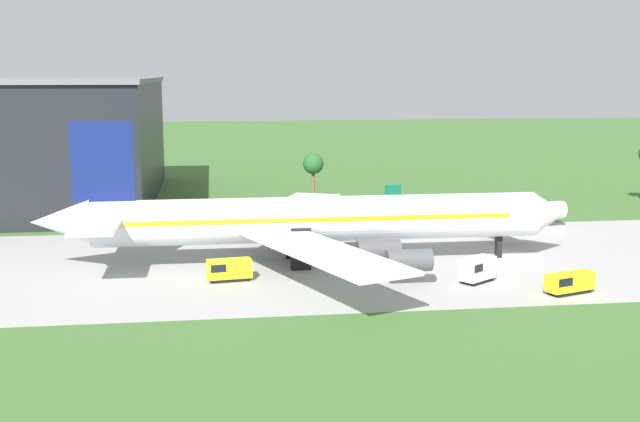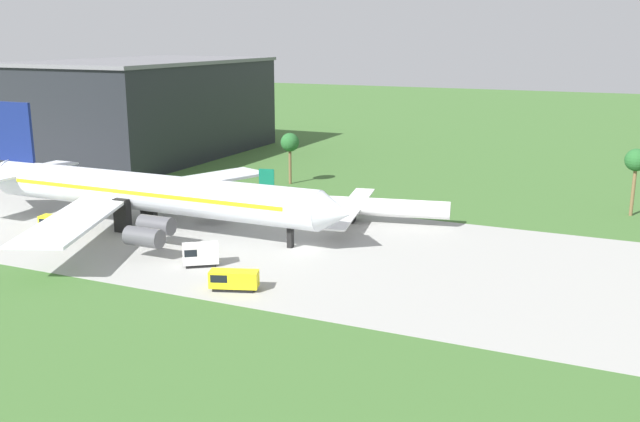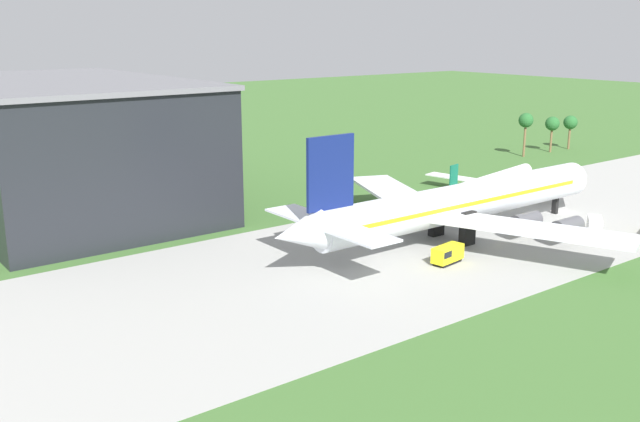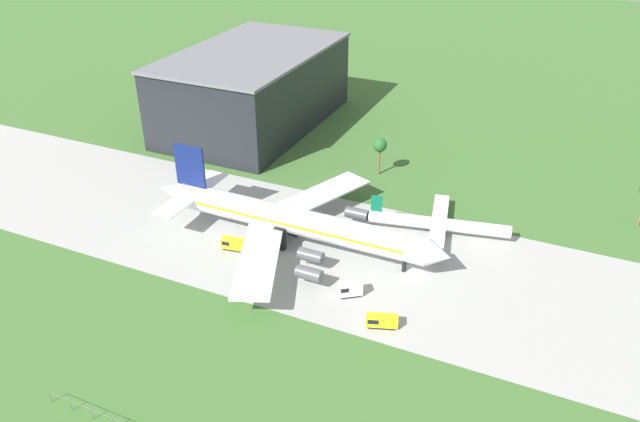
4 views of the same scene
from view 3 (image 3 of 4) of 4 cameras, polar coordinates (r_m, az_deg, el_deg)
ground_plane at (r=131.28m, az=18.62°, el=-0.04°), size 600.00×600.00×0.00m
taxiway_strip at (r=131.28m, az=18.62°, el=-0.03°), size 320.00×44.00×0.02m
jet_airliner at (r=109.25m, az=11.10°, el=0.64°), size 66.98×55.01×17.99m
regional_aircraft at (r=140.18m, az=13.44°, el=2.29°), size 30.25×27.38×7.79m
baggage_tug at (r=117.38m, az=21.11°, el=-1.14°), size 4.79×4.22×2.90m
fuel_truck at (r=98.22m, az=10.12°, el=-3.43°), size 5.26×2.70×2.50m
terminal_building at (r=132.68m, az=-19.76°, el=5.02°), size 36.72×61.20×22.61m
palm_tree_row at (r=177.58m, az=14.58°, el=6.42°), size 83.92×3.60×10.88m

